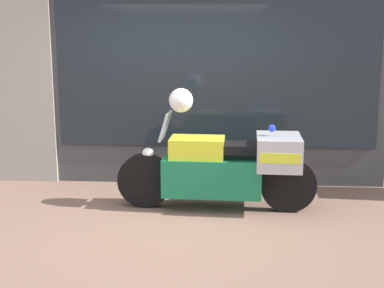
% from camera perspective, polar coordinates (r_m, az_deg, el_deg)
% --- Properties ---
extents(ground_plane, '(60.00, 60.00, 0.00)m').
position_cam_1_polar(ground_plane, '(5.93, -3.01, -9.02)').
color(ground_plane, '#7A5B4C').
extents(shop_building, '(5.69, 0.55, 3.63)m').
position_cam_1_polar(shop_building, '(7.59, -4.72, 9.66)').
color(shop_building, '#424247').
rests_on(shop_building, ground).
extents(window_display, '(4.15, 0.30, 1.95)m').
position_cam_1_polar(window_display, '(7.71, 2.26, -0.45)').
color(window_display, slate).
rests_on(window_display, ground).
extents(paramedic_motorcycle, '(2.40, 0.71, 1.18)m').
position_cam_1_polar(paramedic_motorcycle, '(6.41, 3.90, -2.41)').
color(paramedic_motorcycle, black).
rests_on(paramedic_motorcycle, ground).
extents(white_helmet, '(0.29, 0.29, 0.29)m').
position_cam_1_polar(white_helmet, '(6.31, -1.18, 4.68)').
color(white_helmet, white).
rests_on(white_helmet, paramedic_motorcycle).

